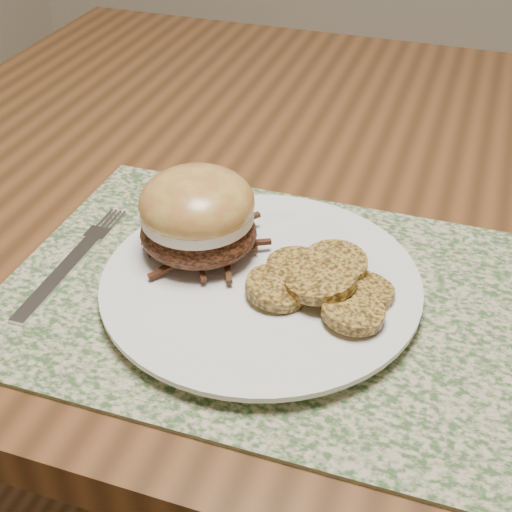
{
  "coord_description": "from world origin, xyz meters",
  "views": [
    {
      "loc": [
        -0.06,
        -0.69,
        1.15
      ],
      "look_at": [
        -0.21,
        -0.23,
        0.79
      ],
      "focal_mm": 50.0,
      "sensor_mm": 36.0,
      "label": 1
    }
  ],
  "objects": [
    {
      "name": "pork_sandwich",
      "position": [
        -0.27,
        -0.21,
        0.81
      ],
      "size": [
        0.11,
        0.1,
        0.08
      ],
      "rotation": [
        0.0,
        0.0,
        -0.02
      ],
      "color": "black",
      "rests_on": "dinner_plate"
    },
    {
      "name": "fork",
      "position": [
        -0.39,
        -0.25,
        0.76
      ],
      "size": [
        0.02,
        0.18,
        0.0
      ],
      "rotation": [
        0.0,
        0.0,
        0.0
      ],
      "color": "silver",
      "rests_on": "placemat"
    },
    {
      "name": "dining_table",
      "position": [
        0.0,
        0.0,
        0.67
      ],
      "size": [
        1.5,
        0.9,
        0.75
      ],
      "color": "brown",
      "rests_on": "ground"
    },
    {
      "name": "dinner_plate",
      "position": [
        -0.21,
        -0.23,
        0.76
      ],
      "size": [
        0.26,
        0.26,
        0.02
      ],
      "primitive_type": "cylinder",
      "color": "white",
      "rests_on": "placemat"
    },
    {
      "name": "roasted_potatoes",
      "position": [
        -0.15,
        -0.23,
        0.78
      ],
      "size": [
        0.13,
        0.13,
        0.03
      ],
      "color": "#AA8032",
      "rests_on": "dinner_plate"
    },
    {
      "name": "placemat",
      "position": [
        -0.21,
        -0.23,
        0.75
      ],
      "size": [
        0.45,
        0.33,
        0.0
      ],
      "primitive_type": "cube",
      "color": "#38562C",
      "rests_on": "dining_table"
    }
  ]
}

